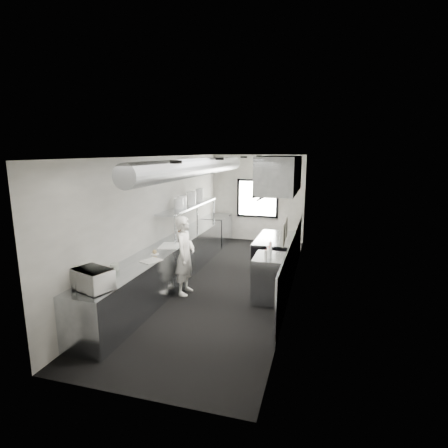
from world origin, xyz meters
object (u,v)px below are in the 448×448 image
Objects in this scene: microwave at (93,279)px; squeeze_bottle_e at (270,247)px; range at (275,257)px; squeeze_bottle_c at (268,251)px; squeeze_bottle_a at (266,255)px; deli_tub_a at (105,272)px; line_cook at (185,255)px; squeeze_bottle_b at (269,253)px; exhaust_hood at (280,175)px; deli_tub_b at (115,267)px; knife_block at (181,230)px; plate_stack_b at (182,202)px; far_work_table at (217,230)px; small_plate at (155,254)px; plate_stack_a at (179,203)px; plate_stack_c at (191,198)px; cutting_board at (170,246)px; prep_counter at (168,265)px; squeeze_bottle_d at (270,250)px; pass_shelf at (190,206)px; plate_stack_d at (199,195)px; bottle_station at (271,278)px.

microwave is 2.68× the size of squeeze_bottle_e.
range is 1.47m from squeeze_bottle_c.
squeeze_bottle_a is at bearing -89.83° from squeeze_bottle_e.
deli_tub_a is at bearing -142.62° from squeeze_bottle_c.
squeeze_bottle_a is (1.69, -0.14, 0.18)m from line_cook.
exhaust_hood is at bearing 91.19° from squeeze_bottle_b.
knife_block reaches higher than deli_tub_b.
plate_stack_b reaches higher than squeeze_bottle_c.
exhaust_hood is 1.77m from squeeze_bottle_e.
range is 1.33× the size of far_work_table.
small_plate is at bearing 76.99° from deli_tub_b.
exhaust_hood is at bearing -48.06° from far_work_table.
squeeze_bottle_e is (2.41, 2.13, 0.04)m from deli_tub_a.
range is at bearing 8.38° from plate_stack_a.
squeeze_bottle_c is (2.27, -1.77, -0.75)m from plate_stack_c.
squeeze_bottle_b is (2.19, -0.27, 0.09)m from cutting_board.
far_work_table is at bearing 84.48° from knife_block.
line_cook is at bearing -174.55° from squeeze_bottle_c.
microwave is at bearing -119.82° from range.
prep_counter is 2.66m from microwave.
deli_tub_b is 3.04m from squeeze_bottle_e.
plate_stack_c is at bearing 170.20° from exhaust_hood.
squeeze_bottle_c is at bearing -89.27° from squeeze_bottle_e.
plate_stack_a is 2.58m from squeeze_bottle_d.
deli_tub_b is (-0.18, -5.43, 0.50)m from far_work_table.
squeeze_bottle_e is (-0.00, 0.59, 0.00)m from squeeze_bottle_a.
cutting_board is at bearing -88.58° from far_work_table.
squeeze_bottle_d is (2.42, 2.01, 0.03)m from deli_tub_a.
deli_tub_b is (-0.14, -3.23, -0.58)m from pass_shelf.
squeeze_bottle_e is (2.28, -1.39, -0.54)m from pass_shelf.
plate_stack_a is at bearing -90.99° from plate_stack_d.
bottle_station is 2.26m from cutting_board.
small_plate is 2.44m from plate_stack_c.
microwave is 2.98× the size of squeeze_bottle_c.
squeeze_bottle_c is (-0.06, 0.03, 0.54)m from bottle_station.
deli_tub_b is 0.60× the size of plate_stack_a.
squeeze_bottle_a is (-0.06, -0.28, 0.55)m from bottle_station.
deli_tub_b is at bearing -128.98° from range.
knife_block is (-2.28, -0.19, 0.54)m from range.
exhaust_hood is 2.72m from knife_block.
squeeze_bottle_b is (2.28, -4.02, 0.55)m from far_work_table.
knife_block reaches higher than squeeze_bottle_c.
exhaust_hood is 2.78m from line_cook.
knife_block is 1.31× the size of squeeze_bottle_d.
squeeze_bottle_d is (2.29, -1.51, -0.55)m from pass_shelf.
cutting_board is at bearing 56.04° from line_cook.
knife_block is at bearing 158.76° from squeeze_bottle_e.
knife_block is at bearing -95.96° from pass_shelf.
plate_stack_d reaches higher than plate_stack_b.
prep_counter is at bearing 85.10° from deli_tub_a.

